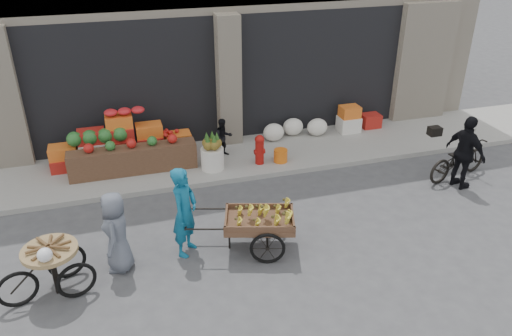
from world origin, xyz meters
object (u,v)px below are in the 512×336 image
object	(u,v)px
vendor_grey	(117,232)
tricycle_cart	(52,263)
pineapple_bin	(212,159)
vendor_woman	(185,212)
fire_hydrant	(260,148)
orange_bucket	(281,156)
banana_cart	(257,219)
cyclist	(465,153)
bicycle	(458,159)
seated_person	(223,138)

from	to	relation	value
vendor_grey	tricycle_cart	bearing A→B (deg)	-57.75
pineapple_bin	vendor_woman	world-z (taller)	vendor_woman
fire_hydrant	orange_bucket	bearing A→B (deg)	-5.71
banana_cart	cyclist	bearing A→B (deg)	26.82
orange_bucket	tricycle_cart	distance (m)	5.74
orange_bucket	fire_hydrant	bearing A→B (deg)	174.29
tricycle_cart	vendor_woman	bearing A→B (deg)	-4.20
fire_hydrant	tricycle_cart	bearing A→B (deg)	-143.41
orange_bucket	vendor_grey	size ratio (longest dim) A/B	0.22
bicycle	fire_hydrant	bearing A→B (deg)	53.30
banana_cart	cyclist	world-z (taller)	cyclist
pineapple_bin	banana_cart	bearing A→B (deg)	-87.24
orange_bucket	cyclist	world-z (taller)	cyclist
cyclist	fire_hydrant	bearing A→B (deg)	47.53
fire_hydrant	cyclist	bearing A→B (deg)	-28.14
pineapple_bin	bicycle	bearing A→B (deg)	-18.48
seated_person	bicycle	distance (m)	5.35
pineapple_bin	seated_person	xyz separation A→B (m)	(0.40, 0.60, 0.21)
pineapple_bin	vendor_woman	xyz separation A→B (m)	(-1.06, -2.77, 0.45)
fire_hydrant	cyclist	size ratio (longest dim) A/B	0.44
vendor_woman	tricycle_cart	size ratio (longest dim) A/B	1.13
seated_person	banana_cart	size ratio (longest dim) A/B	0.42
vendor_grey	pineapple_bin	bearing A→B (deg)	155.21
banana_cart	vendor_grey	world-z (taller)	vendor_grey
pineapple_bin	cyclist	xyz separation A→B (m)	(5.01, -2.14, 0.44)
pineapple_bin	banana_cart	size ratio (longest dim) A/B	0.24
seated_person	bicycle	size ratio (longest dim) A/B	0.54
pineapple_bin	orange_bucket	size ratio (longest dim) A/B	1.62
orange_bucket	vendor_grey	xyz separation A→B (m)	(-3.80, -2.78, 0.44)
pineapple_bin	vendor_grey	xyz separation A→B (m)	(-2.20, -2.88, 0.34)
vendor_woman	bicycle	size ratio (longest dim) A/B	0.96
fire_hydrant	bicycle	bearing A→B (deg)	-22.37
orange_bucket	bicycle	bearing A→B (deg)	-24.45
vendor_woman	bicycle	bearing A→B (deg)	-46.01
seated_person	cyclist	distance (m)	5.37
banana_cart	cyclist	size ratio (longest dim) A/B	1.35
seated_person	vendor_grey	size ratio (longest dim) A/B	0.65
pineapple_bin	vendor_woman	bearing A→B (deg)	-110.91
pineapple_bin	vendor_grey	distance (m)	3.64
banana_cart	vendor_woman	bearing A→B (deg)	-175.84
orange_bucket	vendor_woman	bearing A→B (deg)	-134.89
vendor_grey	cyclist	world-z (taller)	cyclist
seated_person	cyclist	xyz separation A→B (m)	(4.61, -2.74, 0.23)
bicycle	cyclist	world-z (taller)	cyclist
orange_bucket	vendor_woman	world-z (taller)	vendor_woman
vendor_woman	vendor_grey	xyz separation A→B (m)	(-1.14, -0.12, -0.11)
fire_hydrant	banana_cart	size ratio (longest dim) A/B	0.32
tricycle_cart	vendor_grey	distance (m)	1.07
orange_bucket	vendor_woman	distance (m)	3.80
fire_hydrant	bicycle	world-z (taller)	bicycle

